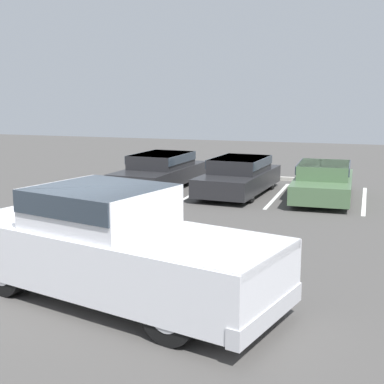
{
  "coord_description": "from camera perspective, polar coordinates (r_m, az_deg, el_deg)",
  "views": [
    {
      "loc": [
        4.82,
        -7.68,
        3.34
      ],
      "look_at": [
        0.83,
        4.41,
        1.0
      ],
      "focal_mm": 50.0,
      "sensor_mm": 36.0,
      "label": 1
    }
  ],
  "objects": [
    {
      "name": "parked_sedan_c",
      "position": [
        17.65,
        13.84,
        1.25
      ],
      "size": [
        1.84,
        4.39,
        1.16
      ],
      "rotation": [
        0.0,
        0.0,
        -1.55
      ],
      "color": "#4C6B47",
      "rests_on": "ground_plane"
    },
    {
      "name": "stall_stripe_d",
      "position": [
        17.9,
        17.89,
        -0.84
      ],
      "size": [
        0.12,
        4.76,
        0.01
      ],
      "primitive_type": "cube",
      "color": "white",
      "rests_on": "ground_plane"
    },
    {
      "name": "wheel_stop_curb",
      "position": [
        21.21,
        10.52,
        1.37
      ],
      "size": [
        1.63,
        0.2,
        0.14
      ],
      "primitive_type": "cube",
      "color": "#B7B2A8",
      "rests_on": "ground_plane"
    },
    {
      "name": "pickup_truck",
      "position": [
        8.81,
        -8.14,
        -5.65
      ],
      "size": [
        5.94,
        3.34,
        1.86
      ],
      "rotation": [
        0.0,
        0.0,
        -0.25
      ],
      "color": "silver",
      "rests_on": "ground_plane"
    },
    {
      "name": "stall_stripe_a",
      "position": [
        19.74,
        -6.93,
        0.61
      ],
      "size": [
        0.12,
        4.76,
        0.01
      ],
      "primitive_type": "cube",
      "color": "white",
      "rests_on": "ground_plane"
    },
    {
      "name": "stall_stripe_c",
      "position": [
        18.12,
        9.12,
        -0.33
      ],
      "size": [
        0.12,
        4.76,
        0.01
      ],
      "primitive_type": "cube",
      "color": "white",
      "rests_on": "ground_plane"
    },
    {
      "name": "stall_stripe_b",
      "position": [
        18.75,
        0.75,
        0.16
      ],
      "size": [
        0.12,
        4.76,
        0.01
      ],
      "primitive_type": "cube",
      "color": "white",
      "rests_on": "ground_plane"
    },
    {
      "name": "ground_plane",
      "position": [
        9.67,
        -13.16,
        -10.09
      ],
      "size": [
        60.0,
        60.0,
        0.0
      ],
      "primitive_type": "plane",
      "color": "#4C4947"
    },
    {
      "name": "parked_sedan_b",
      "position": [
        18.13,
        5.06,
        1.86
      ],
      "size": [
        2.12,
        4.6,
        1.23
      ],
      "rotation": [
        0.0,
        0.0,
        -1.65
      ],
      "color": "#232326",
      "rests_on": "ground_plane"
    },
    {
      "name": "parked_sedan_a",
      "position": [
        19.32,
        -3.32,
        2.43
      ],
      "size": [
        2.16,
        4.8,
        1.23
      ],
      "rotation": [
        0.0,
        0.0,
        -1.64
      ],
      "color": "#232326",
      "rests_on": "ground_plane"
    }
  ]
}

